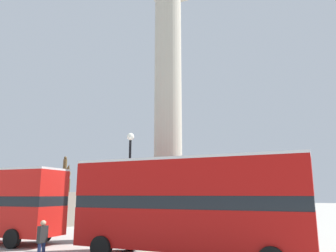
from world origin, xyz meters
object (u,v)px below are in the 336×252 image
(pedestrian_near_lamp, at_px, (42,239))
(monument_column, at_px, (168,145))
(street_lamp, at_px, (129,182))
(bus_b, at_px, (188,203))
(equestrian_statue, at_px, (62,204))

(pedestrian_near_lamp, bearing_deg, monument_column, -11.48)
(monument_column, height_order, street_lamp, monument_column)
(bus_b, height_order, pedestrian_near_lamp, bus_b)
(street_lamp, xyz_separation_m, pedestrian_near_lamp, (-1.00, -5.17, -2.50))
(equestrian_statue, bearing_deg, pedestrian_near_lamp, -18.95)
(monument_column, bearing_deg, equestrian_statue, 162.15)
(bus_b, bearing_deg, monument_column, 120.97)
(monument_column, xyz_separation_m, equestrian_statue, (-12.61, 4.06, -4.21))
(equestrian_statue, xyz_separation_m, street_lamp, (12.21, -8.38, 1.61))
(monument_column, bearing_deg, bus_b, -58.62)
(monument_column, distance_m, pedestrian_near_lamp, 10.86)
(pedestrian_near_lamp, bearing_deg, bus_b, -61.42)
(equestrian_statue, height_order, pedestrian_near_lamp, equestrian_statue)
(bus_b, distance_m, pedestrian_near_lamp, 6.30)
(monument_column, distance_m, equestrian_statue, 13.90)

